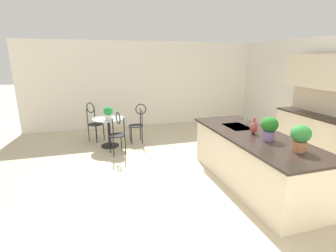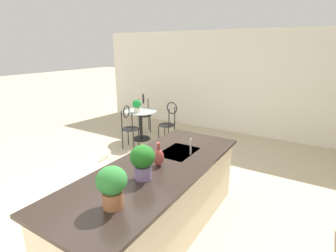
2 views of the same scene
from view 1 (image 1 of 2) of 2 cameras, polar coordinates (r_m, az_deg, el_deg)
The scene contains 14 objects.
ground_plane at distance 4.73m, azimuth 7.29°, elevation -12.49°, with size 40.00×40.00×0.00m, color beige.
wall_left_window at distance 8.30m, azimuth -4.34°, elevation 9.47°, with size 0.12×7.80×2.70m, color silver.
kitchen_island at distance 4.69m, azimuth 18.61°, elevation -7.20°, with size 2.80×1.06×0.92m.
back_counter_run at distance 6.71m, azimuth 31.94°, elevation -1.75°, with size 2.44×0.64×1.52m.
upper_cabinet_run at distance 6.48m, azimuth 33.56°, elevation 10.23°, with size 2.40×0.36×0.76m.
bistro_table at distance 6.47m, azimuth -13.31°, elevation -0.77°, with size 0.80×0.80×0.74m.
chair_near_window at distance 6.61m, azimuth -6.92°, elevation 1.02°, with size 0.38×0.48×1.04m.
chair_by_island at distance 5.82m, azimuth -11.45°, elevation -1.17°, with size 0.51×0.45×1.04m.
chair_toward_desk at distance 7.02m, azimuth -16.59°, elevation 1.33°, with size 0.54×0.54×1.04m.
sink_faucet at distance 5.05m, azimuth 17.33°, elevation 1.26°, with size 0.02×0.02×0.22m, color #B2B5BA.
potted_plant_on_table at distance 6.22m, azimuth -13.51°, elevation 3.05°, with size 0.22×0.22×0.31m.
potted_plant_counter_far at distance 3.94m, azimuth 28.00°, elevation -2.10°, with size 0.27×0.27×0.38m.
potted_plant_counter_near at distance 4.28m, azimuth 22.14°, elevation -0.19°, with size 0.27×0.27×0.38m.
vase_on_counter at distance 4.56m, azimuth 18.98°, elevation -0.36°, with size 0.13×0.13×0.29m.
Camera 1 is at (3.81, -1.73, 2.20)m, focal length 26.69 mm.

